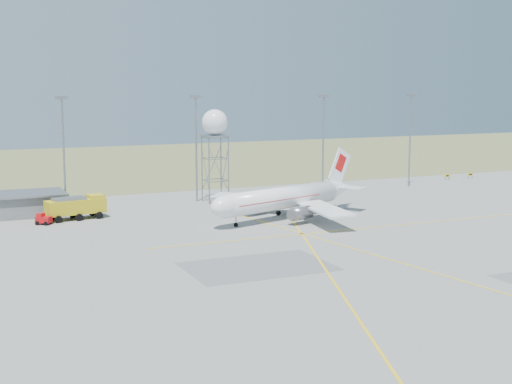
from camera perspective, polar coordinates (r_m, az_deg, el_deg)
name	(u,v)px	position (r m, az deg, el deg)	size (l,w,h in m)	color
ground	(467,278)	(87.34, 16.50, -6.63)	(400.00, 400.00, 0.00)	gray
grass_strip	(145,162)	(212.22, -8.88, 2.36)	(400.00, 120.00, 0.03)	olive
building_grey	(8,205)	(129.64, -19.20, -0.99)	(19.00, 10.00, 3.90)	slate
mast_a	(63,144)	(131.62, -15.15, 3.75)	(2.20, 0.50, 20.50)	gray
mast_b	(196,139)	(137.76, -4.81, 4.21)	(2.20, 0.50, 20.50)	gray
mast_c	(323,135)	(149.38, 5.40, 4.54)	(2.20, 0.50, 20.50)	gray
mast_d	(410,133)	(161.35, 12.24, 4.67)	(2.20, 0.50, 20.50)	gray
taxi_sign_near	(447,176)	(176.64, 15.05, 1.24)	(1.60, 0.17, 1.20)	black
taxi_sign_far	(470,175)	(181.13, 16.77, 1.34)	(1.60, 0.17, 1.20)	black
airliner_main	(284,198)	(120.41, 2.24, -0.51)	(32.26, 30.42, 11.24)	white
radar_tower	(215,150)	(136.91, -3.30, 3.34)	(4.94, 4.94, 17.86)	gray
fire_truck	(77,208)	(123.63, -14.11, -1.26)	(10.19, 5.10, 3.92)	gold
baggage_tug	(44,220)	(120.44, -16.63, -2.19)	(2.86, 2.81, 1.83)	#B80D11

